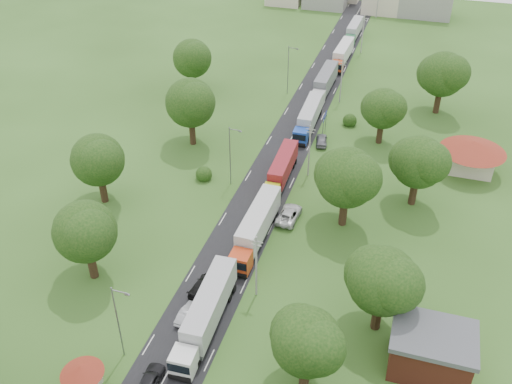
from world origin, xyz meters
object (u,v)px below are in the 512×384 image
at_px(guard_booth, 83,374).
at_px(car_lane_mid, 187,314).
at_px(truck_0, 207,312).
at_px(car_lane_front, 149,381).
at_px(info_sign, 325,120).

bearing_deg(guard_booth, car_lane_mid, 62.68).
bearing_deg(car_lane_mid, truck_0, 172.82).
distance_m(guard_booth, car_lane_front, 6.69).
bearing_deg(car_lane_mid, car_lane_front, 94.07).
bearing_deg(info_sign, truck_0, -94.15).
height_order(truck_0, car_lane_front, truck_0).
bearing_deg(car_lane_mid, info_sign, -93.29).
distance_m(truck_0, car_lane_mid, 3.17).
distance_m(guard_booth, car_lane_mid, 13.59).
bearing_deg(guard_booth, car_lane_front, 18.91).
height_order(guard_booth, truck_0, truck_0).
relative_size(truck_0, car_lane_mid, 3.78).
height_order(info_sign, car_lane_mid, info_sign).
xyz_separation_m(guard_booth, info_sign, (12.40, 60.00, 0.84)).
xyz_separation_m(guard_booth, car_lane_front, (6.20, 2.12, -1.34)).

